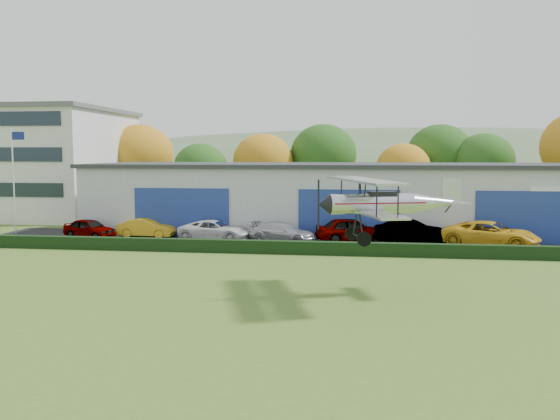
# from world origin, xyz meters

# --- Properties ---
(ground) EXTENTS (300.00, 300.00, 0.00)m
(ground) POSITION_xyz_m (0.00, 0.00, 0.00)
(ground) COLOR #436921
(ground) RESTS_ON ground
(apron) EXTENTS (48.00, 9.00, 0.05)m
(apron) POSITION_xyz_m (3.00, 21.00, 0.03)
(apron) COLOR black
(apron) RESTS_ON ground
(hedge) EXTENTS (46.00, 0.60, 0.80)m
(hedge) POSITION_xyz_m (3.00, 16.20, 0.40)
(hedge) COLOR black
(hedge) RESTS_ON ground
(hangar) EXTENTS (40.60, 12.60, 5.30)m
(hangar) POSITION_xyz_m (5.00, 27.98, 2.66)
(hangar) COLOR #B2B7BC
(hangar) RESTS_ON ground
(office_block) EXTENTS (20.60, 15.60, 10.40)m
(office_block) POSITION_xyz_m (-28.00, 35.00, 5.21)
(office_block) COLOR silver
(office_block) RESTS_ON ground
(flagpole) EXTENTS (1.05, 0.10, 8.00)m
(flagpole) POSITION_xyz_m (-19.88, 22.00, 4.78)
(flagpole) COLOR silver
(flagpole) RESTS_ON ground
(tree_belt) EXTENTS (75.70, 13.22, 10.12)m
(tree_belt) POSITION_xyz_m (0.85, 40.62, 5.61)
(tree_belt) COLOR #3D2614
(tree_belt) RESTS_ON ground
(distant_hills) EXTENTS (430.00, 196.00, 56.00)m
(distant_hills) POSITION_xyz_m (-4.38, 140.00, -13.05)
(distant_hills) COLOR #4C6642
(distant_hills) RESTS_ON ground
(car_0) EXTENTS (4.39, 2.96, 1.39)m
(car_0) POSITION_xyz_m (-13.38, 20.56, 0.74)
(car_0) COLOR gray
(car_0) RESTS_ON apron
(car_1) EXTENTS (4.19, 1.60, 1.36)m
(car_1) POSITION_xyz_m (-9.47, 21.48, 0.73)
(car_1) COLOR gold
(car_1) RESTS_ON apron
(car_2) EXTENTS (5.23, 2.77, 1.40)m
(car_2) POSITION_xyz_m (-4.24, 20.77, 0.75)
(car_2) COLOR silver
(car_2) RESTS_ON apron
(car_3) EXTENTS (5.03, 3.10, 1.36)m
(car_3) POSITION_xyz_m (0.57, 20.43, 0.73)
(car_3) COLOR silver
(car_3) RESTS_ON apron
(car_4) EXTENTS (5.20, 3.23, 1.65)m
(car_4) POSITION_xyz_m (5.20, 21.46, 0.88)
(car_4) COLOR gray
(car_4) RESTS_ON apron
(car_5) EXTENTS (5.02, 2.14, 1.61)m
(car_5) POSITION_xyz_m (9.22, 21.41, 0.85)
(car_5) COLOR gray
(car_5) RESTS_ON apron
(car_6) EXTENTS (6.63, 4.81, 1.67)m
(car_6) POSITION_xyz_m (14.20, 20.19, 0.89)
(car_6) COLOR gold
(car_6) RESTS_ON apron
(biplane) EXTENTS (6.47, 7.31, 2.74)m
(biplane) POSITION_xyz_m (6.75, 6.63, 4.06)
(biplane) COLOR silver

